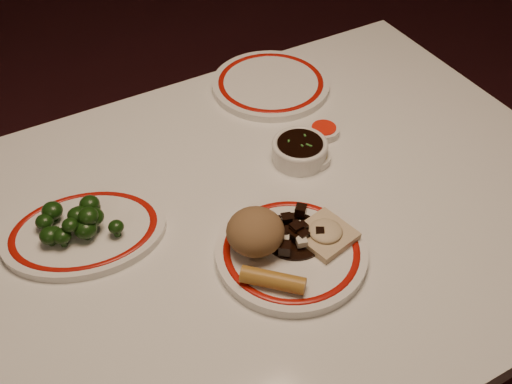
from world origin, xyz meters
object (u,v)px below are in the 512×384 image
(rice_mound, at_px, (255,232))
(main_plate, at_px, (291,252))
(broccoli_plate, at_px, (84,232))
(dining_table, at_px, (271,242))
(stirfry_heap, at_px, (294,233))
(soy_bowl, at_px, (300,151))
(spring_roll, at_px, (273,280))
(broccoli_pile, at_px, (78,220))
(fried_wonton, at_px, (325,234))

(rice_mound, bearing_deg, main_plate, -37.08)
(broccoli_plate, bearing_deg, dining_table, -17.93)
(stirfry_heap, xyz_separation_m, soy_bowl, (0.13, 0.18, -0.01))
(spring_roll, distance_m, stirfry_heap, 0.11)
(rice_mound, relative_size, broccoli_pile, 0.72)
(rice_mound, distance_m, broccoli_plate, 0.30)
(fried_wonton, relative_size, stirfry_heap, 0.94)
(dining_table, relative_size, spring_roll, 11.69)
(soy_bowl, bearing_deg, stirfry_heap, -124.66)
(broccoli_plate, relative_size, broccoli_pile, 2.42)
(broccoli_pile, bearing_deg, dining_table, -17.97)
(soy_bowl, bearing_deg, spring_roll, -129.60)
(spring_roll, bearing_deg, broccoli_pile, 84.31)
(stirfry_heap, bearing_deg, dining_table, 83.41)
(spring_roll, distance_m, soy_bowl, 0.33)
(spring_roll, distance_m, broccoli_pile, 0.35)
(broccoli_plate, height_order, broccoli_pile, broccoli_pile)
(spring_roll, bearing_deg, dining_table, 14.27)
(fried_wonton, xyz_separation_m, broccoli_plate, (-0.35, 0.22, -0.02))
(rice_mound, distance_m, soy_bowl, 0.26)
(fried_wonton, bearing_deg, broccoli_pile, 147.73)
(fried_wonton, xyz_separation_m, broccoli_pile, (-0.35, 0.22, 0.01))
(dining_table, distance_m, broccoli_plate, 0.35)
(stirfry_heap, bearing_deg, rice_mound, 167.23)
(dining_table, bearing_deg, broccoli_pile, 162.03)
(dining_table, xyz_separation_m, fried_wonton, (0.03, -0.12, 0.12))
(dining_table, distance_m, stirfry_heap, 0.15)
(spring_roll, height_order, fried_wonton, spring_roll)
(soy_bowl, bearing_deg, broccoli_pile, 178.24)
(rice_mound, xyz_separation_m, broccoli_pile, (-0.24, 0.18, -0.01))
(main_plate, height_order, broccoli_plate, main_plate)
(fried_wonton, bearing_deg, broccoli_plate, 147.57)
(dining_table, distance_m, soy_bowl, 0.18)
(spring_roll, xyz_separation_m, broccoli_pile, (-0.23, 0.27, 0.01))
(fried_wonton, distance_m, broccoli_pile, 0.42)
(main_plate, bearing_deg, rice_mound, 142.92)
(stirfry_heap, bearing_deg, broccoli_pile, 147.54)
(dining_table, relative_size, broccoli_pile, 8.98)
(fried_wonton, distance_m, stirfry_heap, 0.05)
(main_plate, bearing_deg, spring_roll, -142.79)
(main_plate, bearing_deg, stirfry_heap, 49.48)
(stirfry_heap, relative_size, broccoli_pile, 0.81)
(soy_bowl, bearing_deg, broccoli_plate, 178.48)
(rice_mound, height_order, fried_wonton, rice_mound)
(fried_wonton, bearing_deg, stirfry_heap, 149.05)
(fried_wonton, height_order, soy_bowl, same)
(broccoli_plate, xyz_separation_m, soy_bowl, (0.43, -0.01, 0.01))
(broccoli_pile, bearing_deg, rice_mound, -36.81)
(dining_table, distance_m, broccoli_pile, 0.36)
(broccoli_plate, bearing_deg, spring_roll, -50.37)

